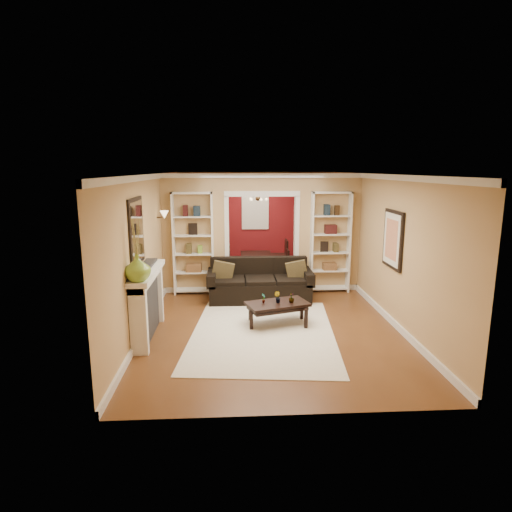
{
  "coord_description": "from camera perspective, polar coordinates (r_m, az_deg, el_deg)",
  "views": [
    {
      "loc": [
        -0.68,
        -8.46,
        2.81
      ],
      "look_at": [
        -0.25,
        -0.8,
        1.23
      ],
      "focal_mm": 30.0,
      "sensor_mm": 36.0,
      "label": 1
    }
  ],
  "objects": [
    {
      "name": "area_rug",
      "position": [
        7.56,
        0.93,
        -10.14
      ],
      "size": [
        2.76,
        3.63,
        0.01
      ],
      "primitive_type": "cube",
      "rotation": [
        0.0,
        0.0,
        -0.1
      ],
      "color": "white",
      "rests_on": "floor"
    },
    {
      "name": "wall_sconce",
      "position": [
        9.18,
        -12.49,
        5.23
      ],
      "size": [
        0.18,
        0.18,
        0.22
      ],
      "primitive_type": "cube",
      "color": "#FFE0A5",
      "rests_on": "wall_left"
    },
    {
      "name": "wall_right",
      "position": [
        9.07,
        15.67,
        1.93
      ],
      "size": [
        0.0,
        8.0,
        8.0
      ],
      "primitive_type": "plane",
      "rotation": [
        1.57,
        0.0,
        -1.57
      ],
      "color": "tan",
      "rests_on": "ground"
    },
    {
      "name": "partition_wall",
      "position": [
        9.79,
        0.78,
        3.05
      ],
      "size": [
        4.5,
        0.15,
        2.7
      ],
      "primitive_type": "cube",
      "color": "tan",
      "rests_on": "floor"
    },
    {
      "name": "wall_left",
      "position": [
        8.72,
        -13.57,
        1.67
      ],
      "size": [
        0.0,
        8.0,
        8.0
      ],
      "primitive_type": "plane",
      "rotation": [
        1.57,
        0.0,
        1.57
      ],
      "color": "tan",
      "rests_on": "ground"
    },
    {
      "name": "dining_chair_ne",
      "position": [
        11.14,
        3.17,
        -0.96
      ],
      "size": [
        0.47,
        0.47,
        0.77
      ],
      "primitive_type": "cube",
      "rotation": [
        0.0,
        0.0,
        -1.85
      ],
      "color": "black",
      "rests_on": "floor"
    },
    {
      "name": "wall_back",
      "position": [
        12.56,
        -0.12,
        4.95
      ],
      "size": [
        8.0,
        0.0,
        8.0
      ],
      "primitive_type": "plane",
      "rotation": [
        1.57,
        0.0,
        0.0
      ],
      "color": "tan",
      "rests_on": "ground"
    },
    {
      "name": "mirror",
      "position": [
        7.2,
        -15.66,
        3.14
      ],
      "size": [
        0.03,
        0.95,
        1.1
      ],
      "primitive_type": "cube",
      "color": "silver",
      "rests_on": "wall_left"
    },
    {
      "name": "bookshelf_left",
      "position": [
        9.67,
        -8.36,
        1.62
      ],
      "size": [
        0.9,
        0.3,
        2.3
      ],
      "primitive_type": "cube",
      "color": "white",
      "rests_on": "floor"
    },
    {
      "name": "plant_center",
      "position": [
        7.78,
        2.89,
        -5.52
      ],
      "size": [
        0.14,
        0.14,
        0.2
      ],
      "primitive_type": "imported",
      "rotation": [
        0.0,
        0.0,
        2.49
      ],
      "color": "#336626",
      "rests_on": "coffee_table"
    },
    {
      "name": "dining_table",
      "position": [
        11.41,
        0.25,
        -1.26
      ],
      "size": [
        1.5,
        0.84,
        0.53
      ],
      "primitive_type": "imported",
      "rotation": [
        0.0,
        0.0,
        1.57
      ],
      "color": "black",
      "rests_on": "floor"
    },
    {
      "name": "floor",
      "position": [
        8.94,
        1.3,
        -6.7
      ],
      "size": [
        8.0,
        8.0,
        0.0
      ],
      "primitive_type": "plane",
      "color": "brown",
      "rests_on": "ground"
    },
    {
      "name": "pillow_right",
      "position": [
        9.25,
        5.45,
        -1.97
      ],
      "size": [
        0.44,
        0.16,
        0.43
      ],
      "primitive_type": "cube",
      "rotation": [
        0.0,
        0.0,
        -0.08
      ],
      "color": "brown",
      "rests_on": "sofa"
    },
    {
      "name": "vase",
      "position": [
        6.57,
        -15.54,
        -1.52
      ],
      "size": [
        0.51,
        0.51,
        0.4
      ],
      "primitive_type": "imported",
      "rotation": [
        0.0,
        0.0,
        0.41
      ],
      "color": "#78A434",
      "rests_on": "fireplace"
    },
    {
      "name": "pillow_left",
      "position": [
        9.15,
        -4.47,
        -2.07
      ],
      "size": [
        0.44,
        0.14,
        0.44
      ],
      "primitive_type": "cube",
      "rotation": [
        0.0,
        0.0,
        0.02
      ],
      "color": "brown",
      "rests_on": "sofa"
    },
    {
      "name": "plant_right",
      "position": [
        7.82,
        4.75,
        -5.57
      ],
      "size": [
        0.14,
        0.14,
        0.18
      ],
      "primitive_type": "imported",
      "rotation": [
        0.0,
        0.0,
        3.93
      ],
      "color": "#336626",
      "rests_on": "coffee_table"
    },
    {
      "name": "dining_chair_sw",
      "position": [
        11.66,
        -2.54,
        -0.32
      ],
      "size": [
        0.51,
        0.51,
        0.8
      ],
      "primitive_type": "cube",
      "rotation": [
        0.0,
        0.0,
        1.96
      ],
      "color": "black",
      "rests_on": "floor"
    },
    {
      "name": "sofa",
      "position": [
        9.23,
        0.51,
        -3.24
      ],
      "size": [
        2.25,
        0.97,
        0.88
      ],
      "primitive_type": "cube",
      "color": "black",
      "rests_on": "floor"
    },
    {
      "name": "fireplace",
      "position": [
        7.44,
        -14.09,
        -6.17
      ],
      "size": [
        0.32,
        1.7,
        1.16
      ],
      "primitive_type": "cube",
      "color": "white",
      "rests_on": "floor"
    },
    {
      "name": "red_back_panel",
      "position": [
        12.53,
        -0.12,
        4.8
      ],
      "size": [
        4.44,
        0.04,
        2.64
      ],
      "primitive_type": "cube",
      "color": "maroon",
      "rests_on": "floor"
    },
    {
      "name": "dining_window",
      "position": [
        12.47,
        -0.11,
        5.83
      ],
      "size": [
        0.78,
        0.03,
        0.98
      ],
      "primitive_type": "cube",
      "color": "#8CA5CC",
      "rests_on": "wall_back"
    },
    {
      "name": "framed_art",
      "position": [
        8.1,
        17.74,
        2.13
      ],
      "size": [
        0.04,
        0.85,
        1.05
      ],
      "primitive_type": "cube",
      "color": "black",
      "rests_on": "wall_right"
    },
    {
      "name": "dining_chair_se",
      "position": [
        11.71,
        2.85,
        0.05
      ],
      "size": [
        0.47,
        0.47,
        0.93
      ],
      "primitive_type": "cube",
      "rotation": [
        0.0,
        0.0,
        -1.54
      ],
      "color": "black",
      "rests_on": "floor"
    },
    {
      "name": "dining_chair_nw",
      "position": [
        11.07,
        -2.5,
        -0.97
      ],
      "size": [
        0.47,
        0.47,
        0.79
      ],
      "primitive_type": "cube",
      "rotation": [
        0.0,
        0.0,
        1.79
      ],
      "color": "black",
      "rests_on": "floor"
    },
    {
      "name": "chandelier",
      "position": [
        11.2,
        0.24,
        7.59
      ],
      "size": [
        0.5,
        0.5,
        0.3
      ],
      "primitive_type": "cube",
      "color": "#3F2E1C",
      "rests_on": "ceiling"
    },
    {
      "name": "wall_front",
      "position": [
        4.74,
        5.23,
        -6.35
      ],
      "size": [
        8.0,
        0.0,
        8.0
      ],
      "primitive_type": "plane",
      "rotation": [
        -1.57,
        0.0,
        0.0
      ],
      "color": "tan",
      "rests_on": "ground"
    },
    {
      "name": "ceiling",
      "position": [
        8.48,
        1.38,
        10.89
      ],
      "size": [
        8.0,
        8.0,
        0.0
      ],
      "primitive_type": "plane",
      "rotation": [
        3.14,
        0.0,
        0.0
      ],
      "color": "white",
      "rests_on": "ground"
    },
    {
      "name": "coffee_table",
      "position": [
        7.88,
        2.86,
        -7.67
      ],
      "size": [
        1.22,
        0.9,
        0.42
      ],
      "primitive_type": "cube",
      "rotation": [
        0.0,
        0.0,
        0.31
      ],
      "color": "black",
      "rests_on": "floor"
    },
    {
      "name": "bookshelf_right",
      "position": [
        9.89,
        9.85,
        1.79
      ],
      "size": [
        0.9,
        0.3,
        2.3
      ],
      "primitive_type": "cube",
      "color": "white",
      "rests_on": "floor"
    },
    {
      "name": "plant_left",
      "position": [
        7.76,
        1.0,
        -5.65
      ],
      "size": [
        0.1,
        0.11,
        0.18
      ],
      "primitive_type": "imported",
      "rotation": [
        0.0,
        0.0,
        1.13
      ],
      "color": "#336626",
      "rests_on": "coffee_table"
    }
  ]
}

